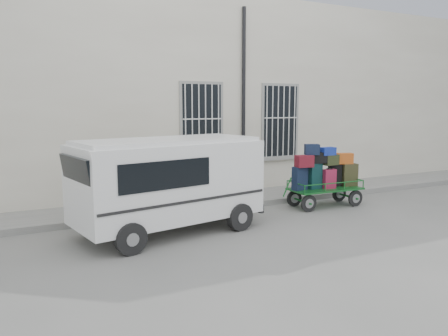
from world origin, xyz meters
name	(u,v)px	position (x,y,z in m)	size (l,w,h in m)	color
ground	(267,221)	(0.00, 0.00, 0.00)	(80.00, 80.00, 0.00)	slate
building	(183,98)	(0.00, 5.50, 3.00)	(24.00, 5.15, 6.00)	beige
sidewalk	(226,200)	(0.00, 2.20, 0.07)	(24.00, 1.70, 0.15)	slate
luggage_cart	(324,175)	(2.18, 0.59, 0.87)	(2.37, 0.97, 1.73)	black
van	(168,179)	(-2.42, 0.12, 1.17)	(4.30, 2.45, 2.05)	white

